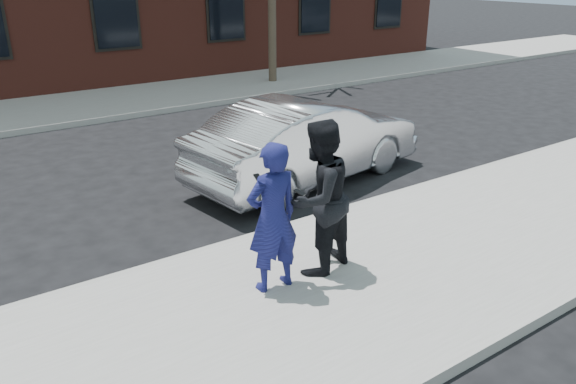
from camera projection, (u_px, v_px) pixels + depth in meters
ground at (429, 248)px, 7.98m from camera, size 100.00×100.00×0.00m
near_sidewalk at (443, 251)px, 7.76m from camera, size 50.00×3.50×0.15m
near_curb at (357, 207)px, 9.14m from camera, size 50.00×0.10×0.15m
far_sidewalk at (140, 98)px, 16.54m from camera, size 50.00×3.50×0.15m
far_curb at (165, 111)px, 15.17m from camera, size 50.00×0.10×0.15m
silver_sedan at (307, 140)px, 10.23m from camera, size 4.85×2.31×1.54m
man_hoodie at (273, 218)px, 6.42m from camera, size 0.67×0.51×1.81m
man_peacoat at (319, 198)px, 6.80m from camera, size 1.11×0.97×1.94m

